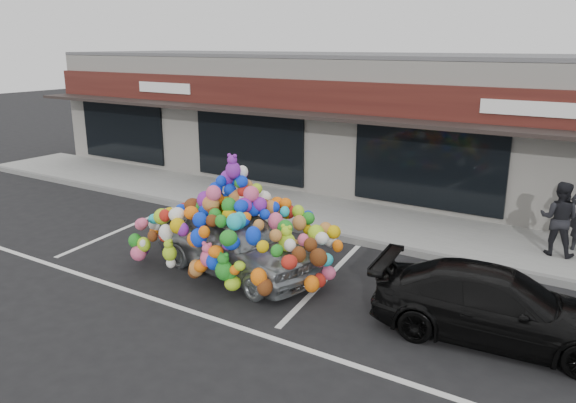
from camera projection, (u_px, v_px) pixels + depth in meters
The scene contains 10 objects.
ground at pixel (212, 256), 12.68m from camera, with size 90.00×90.00×0.00m, color black.
shop_building at pixel (372, 119), 18.92m from camera, with size 24.00×7.20×4.31m.
sidewalk at pixel (304, 210), 15.90m from camera, with size 26.00×3.00×0.15m, color gray.
kerb at pixel (274, 224), 14.68m from camera, with size 26.00×0.18×0.16m, color slate.
parking_stripe_left at pixel (122, 229), 14.51m from camera, with size 0.12×4.40×0.01m, color silver.
parking_stripe_mid at pixel (325, 280), 11.38m from camera, with size 0.12×4.40×0.01m, color silver.
lane_line at pixel (215, 319), 9.77m from camera, with size 14.00×0.12×0.01m, color silver.
toy_car at pixel (236, 235), 11.58m from camera, with size 2.86×4.45×2.44m.
black_sedan at pixel (497, 306), 9.00m from camera, with size 3.98×1.62×1.15m, color black.
pedestrian_b at pixel (559, 219), 12.16m from camera, with size 0.80×0.62×1.65m, color black.
Camera 1 is at (7.87, -9.05, 4.63)m, focal length 35.00 mm.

